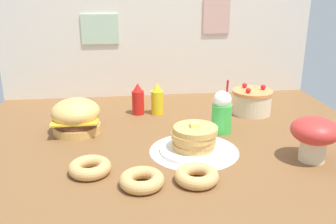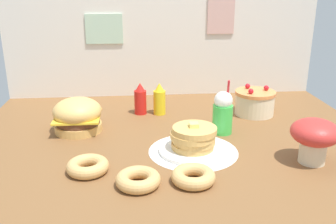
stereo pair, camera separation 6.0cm
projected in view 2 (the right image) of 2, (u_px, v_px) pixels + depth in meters
name	position (u px, v px, depth m)	size (l,w,h in m)	color
ground_plane	(176.00, 143.00, 1.97)	(2.19, 1.77, 0.02)	brown
back_wall	(163.00, 39.00, 2.66)	(2.19, 0.04, 0.81)	silver
doily_mat	(193.00, 151.00, 1.85)	(0.44, 0.44, 0.00)	white
burger	(78.00, 116.00, 2.08)	(0.26, 0.26, 0.19)	#DBA859
pancake_stack	(193.00, 140.00, 1.83)	(0.34, 0.34, 0.15)	white
layer_cake	(255.00, 102.00, 2.35)	(0.25, 0.25, 0.18)	beige
ketchup_bottle	(140.00, 100.00, 2.35)	(0.08, 0.08, 0.20)	red
mustard_bottle	(159.00, 100.00, 2.35)	(0.08, 0.08, 0.20)	yellow
cream_soda_cup	(223.00, 113.00, 2.04)	(0.11, 0.11, 0.30)	green
donut_pink_glaze	(88.00, 166.00, 1.64)	(0.19, 0.19, 0.06)	tan
donut_chocolate	(138.00, 179.00, 1.53)	(0.19, 0.19, 0.06)	tan
donut_vanilla	(193.00, 176.00, 1.56)	(0.19, 0.19, 0.06)	tan
mushroom_stool	(315.00, 136.00, 1.70)	(0.22, 0.22, 0.21)	beige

